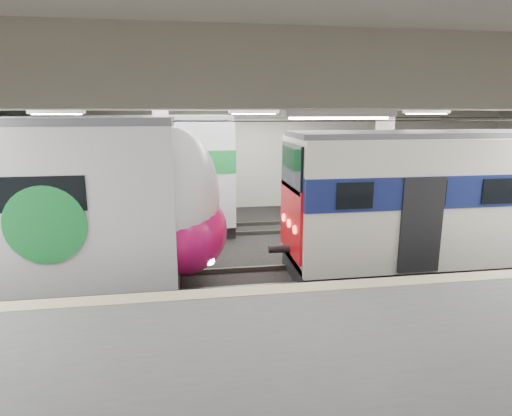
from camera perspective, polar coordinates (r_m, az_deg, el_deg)
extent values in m
cube|color=black|center=(13.13, 1.05, -9.72)|extent=(36.00, 24.00, 0.10)
cube|color=silver|center=(12.13, 1.17, 15.51)|extent=(36.00, 24.00, 0.20)
cube|color=beige|center=(22.15, -3.43, 7.03)|extent=(30.00, 0.10, 5.50)
cube|color=#565658|center=(7.33, 10.79, -24.66)|extent=(30.00, 7.00, 1.10)
cube|color=tan|center=(9.74, 4.45, -10.64)|extent=(30.00, 0.50, 0.02)
cube|color=beige|center=(15.13, -12.21, 4.06)|extent=(0.50, 0.50, 5.50)
cube|color=beige|center=(16.69, 16.45, 4.62)|extent=(0.50, 0.50, 5.50)
cube|color=beige|center=(12.12, 1.16, 14.09)|extent=(30.00, 18.00, 0.50)
cube|color=#59544C|center=(13.08, 1.06, -9.19)|extent=(30.00, 1.52, 0.16)
cube|color=#59544C|center=(18.24, -1.94, -2.77)|extent=(30.00, 1.52, 0.16)
cylinder|color=black|center=(12.13, 1.15, 11.49)|extent=(30.00, 0.03, 0.03)
cylinder|color=black|center=(17.57, -2.05, 11.90)|extent=(30.00, 0.03, 0.03)
cube|color=white|center=(10.16, 3.17, 12.46)|extent=(26.00, 8.40, 0.12)
ellipsoid|color=silver|center=(12.19, -10.56, 1.14)|extent=(2.43, 3.00, 4.04)
ellipsoid|color=#BA0F58|center=(12.39, -9.83, -2.94)|extent=(2.58, 3.06, 2.47)
cylinder|color=#188535|center=(11.23, -26.31, -2.07)|extent=(1.90, 0.06, 1.90)
cube|color=silver|center=(15.48, 29.15, 1.45)|extent=(13.10, 2.87, 3.73)
cube|color=navy|center=(15.41, 29.33, 3.08)|extent=(13.14, 2.93, 0.91)
cube|color=red|center=(12.68, 4.67, -1.55)|extent=(0.08, 2.44, 2.05)
cube|color=black|center=(12.39, 4.80, 5.48)|extent=(0.08, 2.30, 1.34)
cube|color=#4C4C51|center=(15.27, 29.95, 8.61)|extent=(13.10, 2.24, 0.16)
cube|color=black|center=(15.95, 28.36, -5.65)|extent=(13.10, 2.01, 0.70)
cube|color=silver|center=(18.56, -27.39, 3.90)|extent=(15.25, 3.40, 4.12)
cube|color=#188535|center=(18.50, -27.56, 5.56)|extent=(15.30, 3.47, 0.87)
cube|color=#4C4C51|center=(18.40, -28.09, 10.57)|extent=(15.24, 2.86, 0.16)
cube|color=black|center=(18.99, -26.69, -2.84)|extent=(15.25, 3.07, 0.60)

